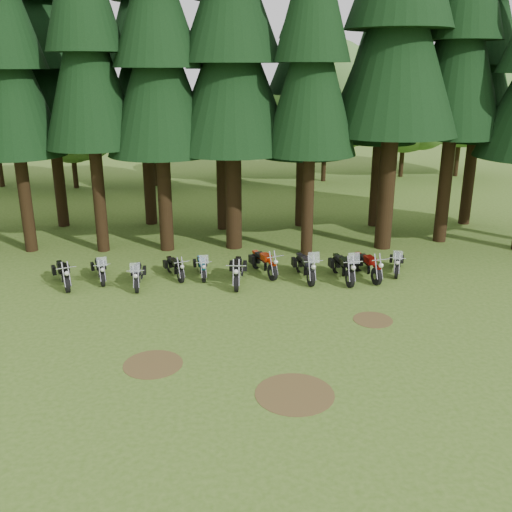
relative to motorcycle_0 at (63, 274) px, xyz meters
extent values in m
plane|color=#3C5D1A|center=(7.14, -4.90, -0.48)|extent=(120.00, 120.00, 0.00)
cylinder|color=black|center=(-2.64, 4.92, 2.28)|extent=(0.58, 0.58, 5.53)
cone|color=black|center=(-2.64, 4.92, 7.58)|extent=(4.32, 4.32, 6.91)
cylinder|color=black|center=(0.85, 4.61, 2.51)|extent=(0.58, 0.58, 5.99)
cone|color=black|center=(0.85, 4.61, 8.25)|extent=(4.32, 4.32, 7.49)
cylinder|color=black|center=(3.93, 4.51, 2.30)|extent=(0.66, 0.66, 5.57)
cone|color=black|center=(3.93, 4.51, 7.64)|extent=(4.95, 4.95, 6.96)
cylinder|color=black|center=(7.21, 4.55, 2.37)|extent=(0.77, 0.77, 5.70)
cone|color=black|center=(7.21, 4.55, 7.83)|extent=(5.81, 5.81, 7.12)
cylinder|color=black|center=(10.57, 3.13, 2.37)|extent=(0.55, 0.55, 5.71)
cone|color=black|center=(10.57, 3.13, 7.84)|extent=(4.15, 4.15, 7.14)
cylinder|color=black|center=(14.50, 3.87, 2.83)|extent=(0.80, 0.80, 6.62)
cone|color=black|center=(14.50, 3.87, 9.17)|extent=(5.98, 5.98, 8.27)
cylinder|color=black|center=(17.76, 4.71, 2.69)|extent=(0.64, 0.64, 6.35)
cone|color=black|center=(17.76, 4.71, 8.78)|extent=(4.79, 4.79, 7.93)
cylinder|color=black|center=(-2.12, 9.45, 2.28)|extent=(0.60, 0.60, 5.53)
cone|color=black|center=(-2.12, 9.45, 7.58)|extent=(4.52, 4.52, 6.91)
cone|color=black|center=(-2.12, 9.45, 10.84)|extent=(3.62, 3.62, 5.83)
cylinder|color=black|center=(2.76, 9.50, 2.30)|extent=(0.65, 0.65, 5.55)
cone|color=black|center=(2.76, 9.50, 7.62)|extent=(4.85, 4.85, 6.94)
cone|color=black|center=(2.76, 9.50, 10.90)|extent=(3.88, 3.88, 5.86)
cylinder|color=black|center=(6.77, 8.04, 2.28)|extent=(0.58, 0.58, 5.52)
cone|color=black|center=(6.77, 8.04, 7.57)|extent=(4.35, 4.35, 6.90)
cone|color=black|center=(6.77, 8.04, 10.83)|extent=(3.48, 3.48, 5.83)
cylinder|color=black|center=(11.18, 8.35, 1.87)|extent=(0.66, 0.66, 4.70)
cone|color=black|center=(11.18, 8.35, 6.37)|extent=(4.94, 4.94, 5.87)
cone|color=black|center=(11.18, 8.35, 9.14)|extent=(3.95, 3.95, 4.96)
cylinder|color=black|center=(15.21, 7.96, 2.30)|extent=(0.53, 0.53, 5.56)
cone|color=black|center=(15.21, 7.96, 7.63)|extent=(3.94, 3.94, 6.95)
cone|color=black|center=(15.21, 7.96, 10.92)|extent=(3.15, 3.15, 5.87)
cylinder|color=black|center=(20.50, 7.89, 2.34)|extent=(0.61, 0.61, 5.65)
cone|color=black|center=(20.50, 7.89, 7.76)|extent=(4.59, 4.59, 7.06)
cone|color=black|center=(20.50, 7.89, 11.09)|extent=(3.67, 3.67, 5.96)
sphere|color=#406B2C|center=(-7.88, 20.22, 4.79)|extent=(5.49, 5.49, 5.49)
cylinder|color=black|center=(-3.59, 20.08, 0.92)|extent=(0.36, 0.36, 2.80)
sphere|color=#406B2C|center=(-3.59, 20.08, 4.65)|extent=(6.53, 6.53, 6.53)
sphere|color=#406B2C|center=(-2.47, 19.33, 4.00)|extent=(4.67, 4.67, 4.67)
cylinder|color=black|center=(2.15, 20.41, 0.79)|extent=(0.36, 0.36, 2.55)
sphere|color=#406B2C|center=(2.15, 20.41, 4.19)|extent=(5.95, 5.95, 5.95)
sphere|color=#406B2C|center=(3.17, 19.73, 3.60)|extent=(4.25, 4.25, 4.25)
cylinder|color=black|center=(8.45, 21.60, 0.75)|extent=(0.36, 0.36, 2.47)
sphere|color=#406B2C|center=(8.45, 21.60, 4.05)|extent=(5.76, 5.76, 5.76)
sphere|color=#406B2C|center=(9.44, 20.94, 3.47)|extent=(4.12, 4.12, 4.12)
cylinder|color=black|center=(15.06, 21.06, 1.28)|extent=(0.36, 0.36, 3.52)
sphere|color=#406B2C|center=(15.06, 21.06, 5.97)|extent=(8.21, 8.21, 8.21)
sphere|color=#406B2C|center=(16.47, 20.13, 5.15)|extent=(5.87, 5.87, 5.87)
cylinder|color=black|center=(21.68, 22.32, 0.99)|extent=(0.36, 0.36, 2.94)
sphere|color=#406B2C|center=(21.68, 22.32, 4.91)|extent=(6.86, 6.86, 6.86)
sphere|color=#406B2C|center=(22.85, 21.53, 4.22)|extent=(4.90, 4.90, 4.90)
cylinder|color=black|center=(26.22, 22.18, 1.28)|extent=(0.36, 0.36, 3.52)
sphere|color=#406B2C|center=(26.22, 22.18, 5.96)|extent=(8.20, 8.20, 8.20)
sphere|color=#406B2C|center=(27.63, 21.24, 5.14)|extent=(5.86, 5.86, 5.86)
cylinder|color=#4C3D1E|center=(4.14, -6.90, -0.48)|extent=(1.80, 1.80, 0.01)
cylinder|color=#4C3D1E|center=(11.64, -4.40, -0.48)|extent=(1.40, 1.40, 0.01)
cylinder|color=#4C3D1E|center=(8.14, -8.90, -0.48)|extent=(2.20, 2.20, 0.01)
cylinder|color=black|center=(0.30, -0.76, -0.13)|extent=(0.39, 0.70, 0.69)
cylinder|color=black|center=(-0.30, 0.75, -0.13)|extent=(0.39, 0.70, 0.69)
cube|color=silver|center=(-0.02, 0.04, -0.04)|extent=(0.54, 0.79, 0.36)
cube|color=black|center=(0.07, -0.18, 0.34)|extent=(0.51, 0.65, 0.25)
cube|color=black|center=(-0.11, 0.27, 0.29)|extent=(0.51, 0.65, 0.13)
cylinder|color=black|center=(1.59, -0.22, -0.17)|extent=(0.30, 0.63, 0.62)
cylinder|color=black|center=(1.18, 1.18, -0.17)|extent=(0.30, 0.63, 0.62)
cube|color=silver|center=(1.38, 0.53, -0.09)|extent=(0.44, 0.70, 0.32)
cube|color=black|center=(1.44, 0.32, 0.25)|extent=(0.42, 0.57, 0.23)
cube|color=black|center=(1.32, 0.73, 0.21)|extent=(0.42, 0.57, 0.11)
cube|color=silver|center=(1.67, -0.49, 0.66)|extent=(0.41, 0.22, 0.37)
cylinder|color=black|center=(3.05, -1.06, -0.17)|extent=(0.16, 0.63, 0.63)
cylinder|color=black|center=(2.99, 0.41, -0.17)|extent=(0.16, 0.63, 0.63)
cube|color=silver|center=(3.02, -0.28, -0.08)|extent=(0.30, 0.68, 0.32)
cube|color=black|center=(3.03, -0.50, 0.26)|extent=(0.31, 0.53, 0.23)
cube|color=black|center=(3.01, -0.06, 0.22)|extent=(0.31, 0.53, 0.11)
cube|color=silver|center=(3.07, -1.34, 0.68)|extent=(0.40, 0.14, 0.37)
cylinder|color=black|center=(4.74, -0.10, -0.18)|extent=(0.34, 0.61, 0.60)
cylinder|color=black|center=(4.23, 1.22, -0.18)|extent=(0.34, 0.61, 0.60)
cube|color=silver|center=(4.47, 0.61, -0.10)|extent=(0.47, 0.69, 0.31)
cube|color=black|center=(4.54, 0.41, 0.23)|extent=(0.44, 0.57, 0.22)
cube|color=black|center=(4.39, 0.80, 0.20)|extent=(0.44, 0.57, 0.11)
cylinder|color=black|center=(5.69, -0.13, -0.19)|extent=(0.19, 0.60, 0.59)
cylinder|color=black|center=(5.52, 1.25, -0.19)|extent=(0.19, 0.60, 0.59)
cube|color=silver|center=(5.60, 0.60, -0.11)|extent=(0.32, 0.65, 0.30)
cube|color=#074356|center=(5.62, 0.40, 0.22)|extent=(0.32, 0.52, 0.21)
cube|color=black|center=(5.58, 0.81, 0.18)|extent=(0.32, 0.52, 0.11)
cube|color=silver|center=(5.72, -0.39, 0.61)|extent=(0.39, 0.16, 0.35)
cylinder|color=black|center=(6.99, -1.28, -0.11)|extent=(0.23, 0.75, 0.73)
cylinder|color=black|center=(7.17, 0.44, -0.11)|extent=(0.23, 0.75, 0.73)
cube|color=silver|center=(7.08, -0.37, -0.01)|extent=(0.39, 0.81, 0.38)
cube|color=black|center=(7.05, -0.62, 0.39)|extent=(0.40, 0.64, 0.27)
cube|color=black|center=(7.11, -0.11, 0.34)|extent=(0.40, 0.64, 0.13)
cylinder|color=black|center=(8.55, -0.18, -0.13)|extent=(0.38, 0.71, 0.70)
cylinder|color=black|center=(8.00, 1.37, -0.13)|extent=(0.38, 0.71, 0.70)
cube|color=silver|center=(8.26, 0.64, -0.03)|extent=(0.53, 0.80, 0.36)
cube|color=#9D1F05|center=(8.34, 0.41, 0.35)|extent=(0.50, 0.66, 0.25)
cube|color=black|center=(8.18, 0.87, 0.30)|extent=(0.50, 0.66, 0.13)
cylinder|color=black|center=(10.03, -0.97, -0.12)|extent=(0.24, 0.74, 0.72)
cylinder|color=black|center=(9.84, 0.72, -0.12)|extent=(0.24, 0.74, 0.72)
cube|color=silver|center=(9.93, -0.07, -0.02)|extent=(0.39, 0.80, 0.37)
cube|color=black|center=(9.96, -0.32, 0.38)|extent=(0.40, 0.64, 0.26)
cube|color=black|center=(9.90, 0.18, 0.33)|extent=(0.40, 0.64, 0.13)
cube|color=silver|center=(10.07, -1.30, 0.86)|extent=(0.47, 0.19, 0.43)
cylinder|color=black|center=(11.58, -1.23, -0.12)|extent=(0.23, 0.74, 0.73)
cylinder|color=black|center=(11.40, 0.47, -0.12)|extent=(0.23, 0.74, 0.73)
cube|color=silver|center=(11.49, -0.33, -0.02)|extent=(0.39, 0.80, 0.38)
cube|color=black|center=(11.52, -0.58, 0.38)|extent=(0.39, 0.64, 0.27)
cube|color=black|center=(11.46, -0.07, 0.34)|extent=(0.39, 0.64, 0.13)
cube|color=silver|center=(11.62, -1.56, 0.87)|extent=(0.48, 0.19, 0.44)
cylinder|color=black|center=(12.74, -1.05, -0.12)|extent=(0.29, 0.74, 0.73)
cylinder|color=black|center=(12.41, 0.62, -0.12)|extent=(0.29, 0.74, 0.73)
cube|color=silver|center=(12.56, -0.16, -0.02)|extent=(0.45, 0.81, 0.37)
cube|color=#6A0B07|center=(12.61, -0.41, 0.38)|extent=(0.44, 0.66, 0.26)
cube|color=black|center=(12.51, 0.09, 0.33)|extent=(0.44, 0.66, 0.13)
cylinder|color=black|center=(13.80, -0.41, -0.18)|extent=(0.31, 0.62, 0.61)
cylinder|color=black|center=(14.24, 0.94, -0.18)|extent=(0.31, 0.62, 0.61)
cube|color=silver|center=(14.03, 0.31, -0.10)|extent=(0.44, 0.69, 0.31)
cube|color=black|center=(13.97, 0.11, 0.23)|extent=(0.42, 0.57, 0.22)
cube|color=black|center=(14.10, 0.51, 0.20)|extent=(0.42, 0.57, 0.11)
cube|color=silver|center=(13.71, -0.67, 0.64)|extent=(0.40, 0.23, 0.36)
camera|label=1|loc=(5.86, -22.35, 8.05)|focal=40.00mm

